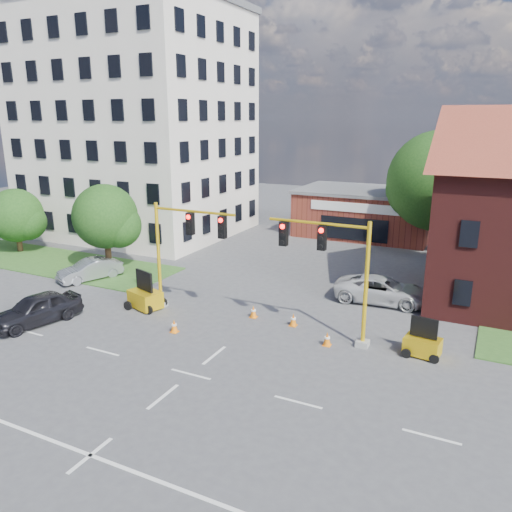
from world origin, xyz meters
name	(u,v)px	position (x,y,z in m)	size (l,w,h in m)	color
ground	(191,374)	(0.00, 0.00, 0.00)	(120.00, 120.00, 0.00)	#48484B
grass_verge_nw	(45,260)	(-20.00, 10.00, 0.04)	(22.00, 6.00, 0.08)	#2E5620
lane_markings	(147,409)	(0.00, -3.00, 0.01)	(60.00, 36.00, 0.01)	white
office_block	(136,122)	(-20.00, 21.90, 10.31)	(18.40, 15.40, 20.60)	silver
brick_shop	(366,212)	(0.00, 29.98, 2.16)	(12.40, 8.40, 4.30)	maroon
tree_large	(443,184)	(6.92, 27.08, 5.49)	(8.61, 8.20, 9.84)	#3A2715
tree_nw_front	(109,219)	(-13.77, 10.58, 3.76)	(4.84, 4.61, 6.24)	#3A2715
tree_nw_rear	(19,217)	(-23.78, 11.08, 2.94)	(4.56, 4.35, 5.25)	#3A2715
signal_mast_west	(182,245)	(-4.36, 6.00, 3.92)	(5.30, 0.60, 6.20)	gray
signal_mast_east	(333,265)	(4.36, 6.00, 3.92)	(5.30, 0.60, 6.20)	gray
trailer_west	(145,297)	(-6.66, 5.40, 0.68)	(2.22, 1.82, 2.18)	yellow
trailer_east	(422,344)	(8.74, 6.27, 0.57)	(1.72, 1.26, 1.82)	yellow
cone_a	(174,326)	(-3.20, 3.34, 0.34)	(0.40, 0.40, 0.70)	orange
cone_b	(253,312)	(-0.39, 6.93, 0.34)	(0.40, 0.40, 0.70)	orange
cone_c	(327,339)	(4.42, 5.33, 0.34)	(0.40, 0.40, 0.70)	orange
cone_d	(293,320)	(2.04, 6.83, 0.34)	(0.40, 0.40, 0.70)	orange
pickup_white	(382,290)	(5.48, 12.49, 0.77)	(2.57, 5.58, 1.55)	silver
sedan_dark	(36,309)	(-10.53, 1.05, 0.82)	(1.93, 4.81, 1.64)	black
sedan_silver_front	(90,270)	(-13.42, 8.01, 0.71)	(1.50, 4.31, 1.42)	#97989E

